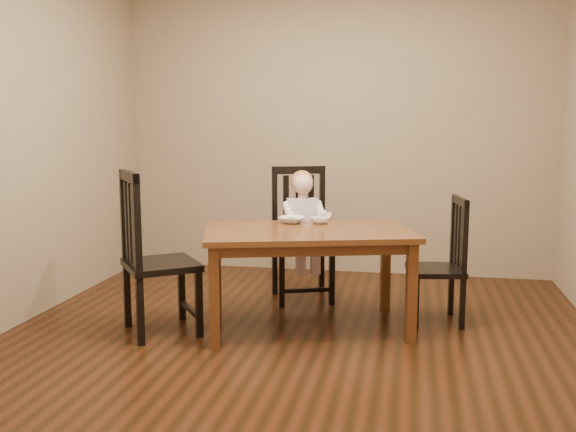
% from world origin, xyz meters
% --- Properties ---
extents(room, '(4.01, 4.01, 2.71)m').
position_xyz_m(room, '(0.00, 0.00, 1.35)').
color(room, '#3D1C0C').
rests_on(room, ground).
extents(dining_table, '(1.58, 1.20, 0.70)m').
position_xyz_m(dining_table, '(0.03, 0.24, 0.62)').
color(dining_table, '#43250F').
rests_on(dining_table, room).
extents(chair_child, '(0.59, 0.57, 1.07)m').
position_xyz_m(chair_child, '(-0.15, 1.00, 0.51)').
color(chair_child, black).
rests_on(chair_child, room).
extents(chair_left, '(0.65, 0.66, 1.11)m').
position_xyz_m(chair_left, '(-0.98, -0.05, 0.53)').
color(chair_left, black).
rests_on(chair_left, room).
extents(chair_right, '(0.44, 0.45, 0.91)m').
position_xyz_m(chair_right, '(0.95, 0.56, 0.43)').
color(chair_right, black).
rests_on(chair_right, room).
extents(toddler, '(0.43, 0.47, 0.54)m').
position_xyz_m(toddler, '(-0.13, 0.95, 0.65)').
color(toddler, beige).
rests_on(toddler, chair_child).
extents(bowl_peas, '(0.21, 0.21, 0.05)m').
position_xyz_m(bowl_peas, '(-0.13, 0.49, 0.72)').
color(bowl_peas, white).
rests_on(bowl_peas, dining_table).
extents(bowl_veg, '(0.19, 0.19, 0.05)m').
position_xyz_m(bowl_veg, '(0.08, 0.52, 0.72)').
color(bowl_veg, white).
rests_on(bowl_veg, dining_table).
extents(fork, '(0.12, 0.06, 0.05)m').
position_xyz_m(fork, '(-0.16, 0.46, 0.75)').
color(fork, silver).
rests_on(fork, bowl_peas).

